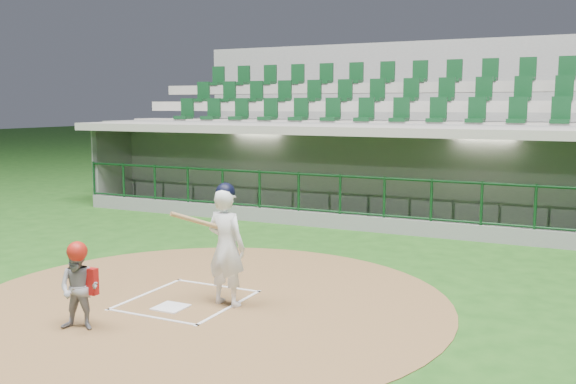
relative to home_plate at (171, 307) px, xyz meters
The scene contains 8 objects.
ground 0.70m from the home_plate, 90.00° to the left, with size 120.00×120.00×0.00m, color #1B4914.
dirt_circle 0.58m from the home_plate, 59.04° to the left, with size 7.20×7.20×0.01m, color brown.
home_plate is the anchor object (origin of this frame).
batter_box_chalk 0.40m from the home_plate, 90.00° to the left, with size 1.55×1.80×0.01m.
dugout_structure 8.57m from the home_plate, 89.33° to the left, with size 16.40×3.70×3.00m.
seating_deck 11.69m from the home_plate, 90.00° to the left, with size 17.00×6.72×5.15m.
batter 1.20m from the home_plate, 37.12° to the left, with size 0.87×0.88×1.79m.
catcher 1.44m from the home_plate, 113.62° to the right, with size 0.63×0.55×1.16m.
Camera 1 is at (5.38, -7.94, 2.90)m, focal length 40.00 mm.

